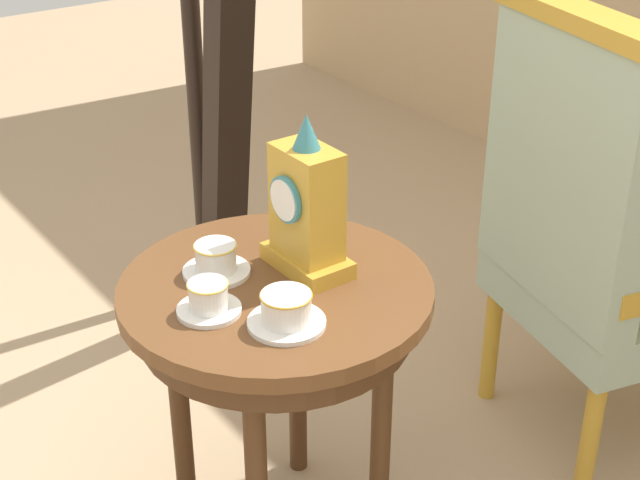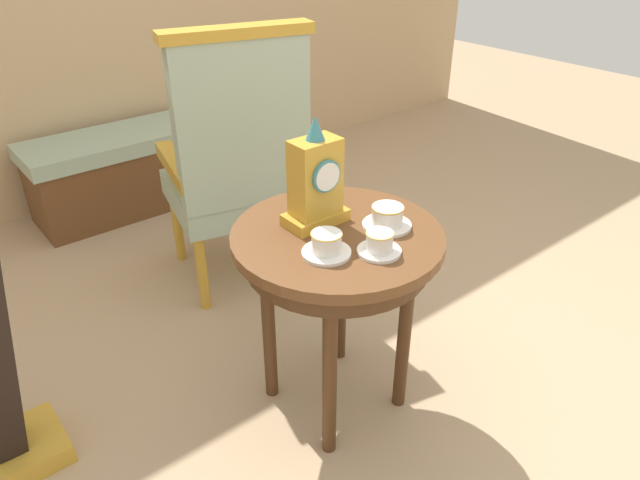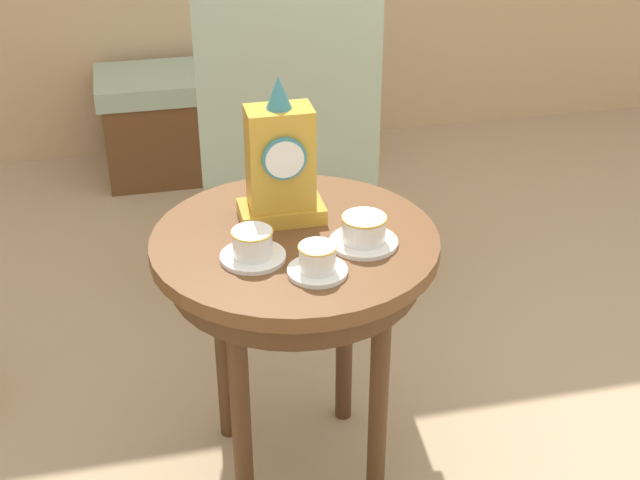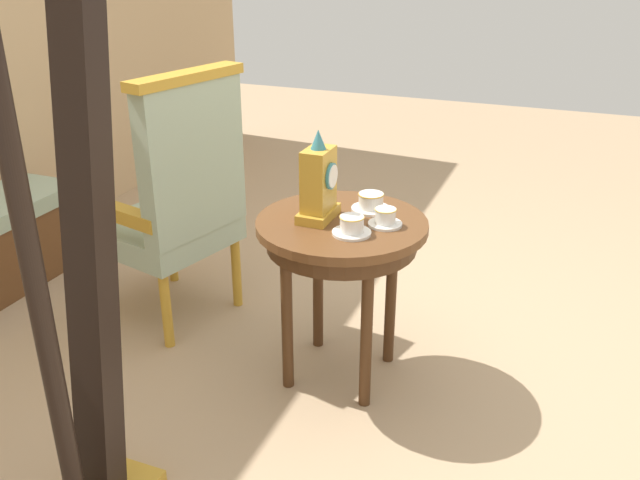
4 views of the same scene
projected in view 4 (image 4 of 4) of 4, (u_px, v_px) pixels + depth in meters
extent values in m
plane|color=tan|center=(369.00, 365.00, 2.81)|extent=(10.00, 10.00, 0.00)
cylinder|color=brown|center=(342.00, 225.00, 2.50)|extent=(0.64, 0.64, 0.03)
cylinder|color=#482B16|center=(341.00, 238.00, 2.53)|extent=(0.56, 0.56, 0.07)
cylinder|color=#482B16|center=(318.00, 279.00, 2.83)|extent=(0.04, 0.04, 0.63)
cylinder|color=#482B16|center=(287.00, 315.00, 2.56)|extent=(0.04, 0.04, 0.63)
cylinder|color=#482B16|center=(366.00, 332.00, 2.45)|extent=(0.04, 0.04, 0.63)
cylinder|color=#482B16|center=(391.00, 293.00, 2.72)|extent=(0.04, 0.04, 0.63)
cylinder|color=white|center=(352.00, 233.00, 2.38)|extent=(0.14, 0.14, 0.01)
cylinder|color=white|center=(352.00, 224.00, 2.37)|extent=(0.08, 0.08, 0.06)
torus|color=gold|center=(352.00, 217.00, 2.36)|extent=(0.09, 0.09, 0.00)
cylinder|color=white|center=(385.00, 224.00, 2.45)|extent=(0.12, 0.12, 0.01)
cylinder|color=white|center=(385.00, 216.00, 2.44)|extent=(0.08, 0.08, 0.06)
torus|color=gold|center=(386.00, 209.00, 2.43)|extent=(0.08, 0.08, 0.00)
cylinder|color=white|center=(371.00, 209.00, 2.59)|extent=(0.15, 0.15, 0.01)
cylinder|color=white|center=(371.00, 201.00, 2.58)|extent=(0.09, 0.09, 0.06)
torus|color=gold|center=(371.00, 194.00, 2.57)|extent=(0.10, 0.10, 0.00)
cube|color=gold|center=(318.00, 214.00, 2.51)|extent=(0.19, 0.11, 0.04)
cube|color=gold|center=(318.00, 180.00, 2.45)|extent=(0.14, 0.09, 0.23)
cylinder|color=teal|center=(332.00, 176.00, 2.43)|extent=(0.10, 0.01, 0.10)
cylinder|color=white|center=(333.00, 176.00, 2.43)|extent=(0.08, 0.00, 0.08)
cone|color=teal|center=(318.00, 139.00, 2.39)|extent=(0.06, 0.06, 0.07)
cube|color=#9EB299|center=(165.00, 231.00, 3.07)|extent=(0.63, 0.63, 0.11)
cube|color=#9EB299|center=(193.00, 160.00, 2.79)|extent=(0.53, 0.21, 0.64)
cube|color=gold|center=(186.00, 77.00, 2.65)|extent=(0.57, 0.23, 0.04)
cube|color=gold|center=(198.00, 183.00, 3.17)|extent=(0.18, 0.47, 0.06)
cube|color=gold|center=(119.00, 213.00, 2.83)|extent=(0.18, 0.47, 0.06)
cylinder|color=gold|center=(171.00, 249.00, 3.44)|extent=(0.04, 0.04, 0.35)
cylinder|color=gold|center=(100.00, 282.00, 3.11)|extent=(0.04, 0.04, 0.35)
cylinder|color=gold|center=(236.00, 272.00, 3.21)|extent=(0.04, 0.04, 0.35)
cylinder|color=gold|center=(166.00, 310.00, 2.88)|extent=(0.04, 0.04, 0.35)
cylinder|color=black|center=(32.00, 269.00, 1.65)|extent=(0.06, 0.06, 1.63)
cube|color=black|center=(91.00, 262.00, 1.85)|extent=(0.28, 0.11, 1.50)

